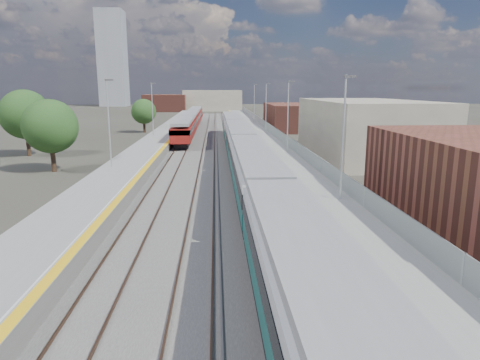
{
  "coord_description": "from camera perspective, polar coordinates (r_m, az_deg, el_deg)",
  "views": [
    {
      "loc": [
        -1.07,
        -3.33,
        7.75
      ],
      "look_at": [
        0.4,
        22.38,
        2.2
      ],
      "focal_mm": 32.0,
      "sensor_mm": 36.0,
      "label": 1
    }
  ],
  "objects": [
    {
      "name": "ground",
      "position": [
        53.9,
        -2.09,
        3.89
      ],
      "size": [
        320.0,
        320.0,
        0.0
      ],
      "primitive_type": "plane",
      "color": "#47443A",
      "rests_on": "ground"
    },
    {
      "name": "ballast_bed",
      "position": [
        56.38,
        -4.44,
        4.25
      ],
      "size": [
        10.5,
        155.0,
        0.06
      ],
      "primitive_type": "cube",
      "color": "#565451",
      "rests_on": "ground"
    },
    {
      "name": "tracks",
      "position": [
        58.02,
        -3.82,
        4.56
      ],
      "size": [
        8.96,
        160.0,
        0.17
      ],
      "color": "#4C3323",
      "rests_on": "ground"
    },
    {
      "name": "platform_right",
      "position": [
        56.65,
        3.21,
        4.82
      ],
      "size": [
        4.7,
        155.0,
        8.52
      ],
      "color": "slate",
      "rests_on": "ground"
    },
    {
      "name": "platform_left",
      "position": [
        56.85,
        -11.34,
        4.61
      ],
      "size": [
        4.3,
        155.0,
        8.52
      ],
      "color": "slate",
      "rests_on": "ground"
    },
    {
      "name": "buildings",
      "position": [
        142.98,
        -10.38,
        13.15
      ],
      "size": [
        72.0,
        185.5,
        40.0
      ],
      "color": "brown",
      "rests_on": "ground"
    },
    {
      "name": "green_train",
      "position": [
        38.69,
        0.58,
        3.84
      ],
      "size": [
        2.77,
        77.22,
        3.05
      ],
      "color": "black",
      "rests_on": "ground"
    },
    {
      "name": "red_train",
      "position": [
        79.9,
        -6.49,
        7.93
      ],
      "size": [
        2.64,
        53.56,
        3.33
      ],
      "color": "black",
      "rests_on": "ground"
    },
    {
      "name": "tree_a",
      "position": [
        43.64,
        -23.97,
        6.55
      ],
      "size": [
        5.01,
        5.01,
        6.79
      ],
      "color": "#382619",
      "rests_on": "ground"
    },
    {
      "name": "tree_b",
      "position": [
        55.12,
        -26.73,
        7.81
      ],
      "size": [
        5.62,
        5.62,
        7.62
      ],
      "color": "#382619",
      "rests_on": "ground"
    },
    {
      "name": "tree_c",
      "position": [
        77.94,
        -12.72,
        8.9
      ],
      "size": [
        4.36,
        4.36,
        5.91
      ],
      "color": "#382619",
      "rests_on": "ground"
    },
    {
      "name": "tree_d",
      "position": [
        74.32,
        12.87,
        8.71
      ],
      "size": [
        4.3,
        4.3,
        5.83
      ],
      "color": "#382619",
      "rests_on": "ground"
    }
  ]
}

